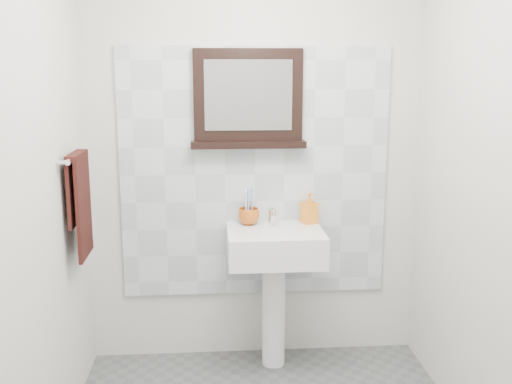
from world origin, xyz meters
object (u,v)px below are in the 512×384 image
hand_towel (80,197)px  toothbrush_cup (249,216)px  framed_mirror (248,101)px  soap_dispenser (309,208)px  pedestal_sink (275,260)px

hand_towel → toothbrush_cup: bearing=21.8°
framed_mirror → hand_towel: bearing=-155.1°
toothbrush_cup → hand_towel: bearing=-158.2°
toothbrush_cup → soap_dispenser: bearing=1.1°
soap_dispenser → hand_towel: 1.32m
toothbrush_cup → soap_dispenser: 0.37m
pedestal_sink → hand_towel: (-1.04, -0.23, 0.44)m
framed_mirror → soap_dispenser: bearing=-8.2°
toothbrush_cup → framed_mirror: (0.00, 0.06, 0.68)m
pedestal_sink → soap_dispenser: bearing=31.5°
framed_mirror → pedestal_sink: bearing=-52.8°
pedestal_sink → framed_mirror: (-0.14, 0.19, 0.91)m
pedestal_sink → framed_mirror: size_ratio=1.43×
pedestal_sink → toothbrush_cup: size_ratio=7.65×
soap_dispenser → hand_towel: bearing=173.5°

